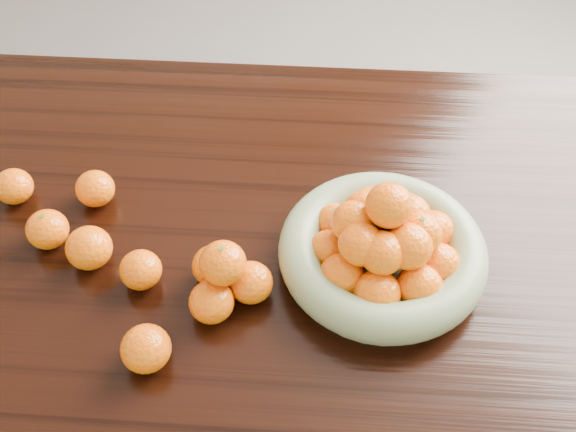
# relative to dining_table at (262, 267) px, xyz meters

# --- Properties ---
(ground) EXTENTS (5.00, 5.00, 0.00)m
(ground) POSITION_rel_dining_table_xyz_m (0.00, 0.00, -0.66)
(ground) COLOR #53514E
(ground) RESTS_ON ground
(dining_table) EXTENTS (2.00, 1.00, 0.75)m
(dining_table) POSITION_rel_dining_table_xyz_m (0.00, 0.00, 0.00)
(dining_table) COLOR black
(dining_table) RESTS_ON ground
(fruit_bowl) EXTENTS (0.34, 0.34, 0.18)m
(fruit_bowl) POSITION_rel_dining_table_xyz_m (0.20, -0.05, 0.14)
(fruit_bowl) COLOR gray
(fruit_bowl) RESTS_ON dining_table
(orange_pyramid) EXTENTS (0.13, 0.14, 0.12)m
(orange_pyramid) POSITION_rel_dining_table_xyz_m (-0.04, -0.13, 0.14)
(orange_pyramid) COLOR orange
(orange_pyramid) RESTS_ON dining_table
(loose_orange_0) EXTENTS (0.07, 0.07, 0.07)m
(loose_orange_0) POSITION_rel_dining_table_xyz_m (-0.36, -0.04, 0.12)
(loose_orange_0) COLOR orange
(loose_orange_0) RESTS_ON dining_table
(loose_orange_1) EXTENTS (0.07, 0.07, 0.06)m
(loose_orange_1) POSITION_rel_dining_table_xyz_m (-0.18, -0.11, 0.12)
(loose_orange_1) COLOR orange
(loose_orange_1) RESTS_ON dining_table
(loose_orange_2) EXTENTS (0.07, 0.07, 0.07)m
(loose_orange_2) POSITION_rel_dining_table_xyz_m (-0.14, -0.25, 0.12)
(loose_orange_2) COLOR orange
(loose_orange_2) RESTS_ON dining_table
(loose_orange_3) EXTENTS (0.07, 0.07, 0.06)m
(loose_orange_3) POSITION_rel_dining_table_xyz_m (-0.45, 0.06, 0.12)
(loose_orange_3) COLOR orange
(loose_orange_3) RESTS_ON dining_table
(loose_orange_4) EXTENTS (0.07, 0.07, 0.06)m
(loose_orange_4) POSITION_rel_dining_table_xyz_m (-0.30, 0.06, 0.12)
(loose_orange_4) COLOR orange
(loose_orange_4) RESTS_ON dining_table
(loose_orange_5) EXTENTS (0.08, 0.08, 0.07)m
(loose_orange_5) POSITION_rel_dining_table_xyz_m (-0.27, -0.07, 0.12)
(loose_orange_5) COLOR orange
(loose_orange_5) RESTS_ON dining_table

